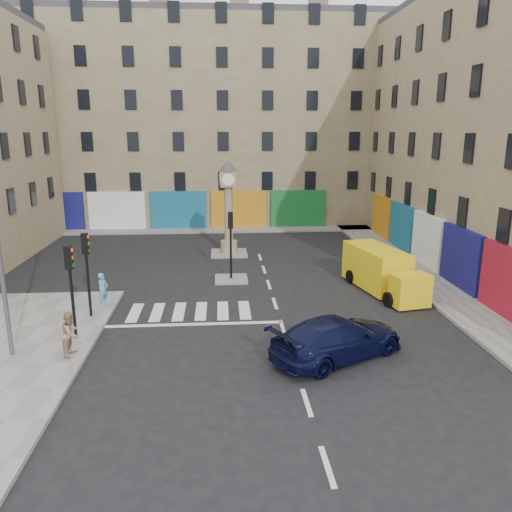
{
  "coord_description": "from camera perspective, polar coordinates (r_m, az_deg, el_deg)",
  "views": [
    {
      "loc": [
        -2.53,
        -18.53,
        8.09
      ],
      "look_at": [
        -0.8,
        5.47,
        2.0
      ],
      "focal_mm": 35.0,
      "sensor_mm": 36.0,
      "label": 1
    }
  ],
  "objects": [
    {
      "name": "yellow_van",
      "position": [
        26.4,
        14.16,
        -1.66
      ],
      "size": [
        2.97,
        6.14,
        2.15
      ],
      "rotation": [
        0.0,
        0.0,
        0.21
      ],
      "color": "yellow",
      "rests_on": "ground"
    },
    {
      "name": "traffic_light_left_far",
      "position": [
        22.57,
        -18.8,
        -0.59
      ],
      "size": [
        0.28,
        0.22,
        3.7
      ],
      "color": "black",
      "rests_on": "sidewalk_left"
    },
    {
      "name": "pedestrian_blue",
      "position": [
        24.09,
        -17.08,
        -3.7
      ],
      "size": [
        0.59,
        0.68,
        1.58
      ],
      "primitive_type": "imported",
      "rotation": [
        0.0,
        0.0,
        1.13
      ],
      "color": "#5699C5",
      "rests_on": "sidewalk_left"
    },
    {
      "name": "ground",
      "position": [
        20.37,
        3.4,
        -9.22
      ],
      "size": [
        120.0,
        120.0,
        0.0
      ],
      "primitive_type": "plane",
      "color": "black",
      "rests_on": "ground"
    },
    {
      "name": "building_far",
      "position": [
        46.55,
        -6.13,
        14.63
      ],
      "size": [
        32.0,
        10.0,
        17.0
      ],
      "primitive_type": "cube",
      "color": "gray",
      "rests_on": "ground"
    },
    {
      "name": "sidewalk_far",
      "position": [
        41.53,
        -6.08,
        3.0
      ],
      "size": [
        32.0,
        2.4,
        0.15
      ],
      "primitive_type": "cube",
      "color": "gray",
      "rests_on": "ground"
    },
    {
      "name": "sidewalk_right",
      "position": [
        31.69,
        16.79,
        -1.06
      ],
      "size": [
        2.6,
        30.0,
        0.15
      ],
      "primitive_type": "cube",
      "color": "gray",
      "rests_on": "ground"
    },
    {
      "name": "traffic_light_island",
      "position": [
        27.1,
        -2.92,
        2.48
      ],
      "size": [
        0.28,
        0.22,
        3.7
      ],
      "color": "black",
      "rests_on": "island_near"
    },
    {
      "name": "pedestrian_tan",
      "position": [
        19.37,
        -20.42,
        -8.3
      ],
      "size": [
        0.74,
        0.88,
        1.64
      ],
      "primitive_type": "imported",
      "rotation": [
        0.0,
        0.0,
        1.41
      ],
      "color": "#9A7C5F",
      "rests_on": "sidewalk_left"
    },
    {
      "name": "island_near",
      "position": [
        27.72,
        -2.85,
        -2.65
      ],
      "size": [
        1.8,
        1.8,
        0.12
      ],
      "primitive_type": "cube",
      "color": "gray",
      "rests_on": "ground"
    },
    {
      "name": "island_far",
      "position": [
        33.51,
        -3.1,
        0.32
      ],
      "size": [
        2.4,
        2.4,
        0.12
      ],
      "primitive_type": "cube",
      "color": "gray",
      "rests_on": "ground"
    },
    {
      "name": "clock_pillar",
      "position": [
        32.84,
        -3.18,
        6.24
      ],
      "size": [
        1.2,
        1.2,
        6.1
      ],
      "color": "tan",
      "rests_on": "island_far"
    },
    {
      "name": "traffic_light_left_near",
      "position": [
        20.34,
        -20.44,
        -2.31
      ],
      "size": [
        0.28,
        0.22,
        3.7
      ],
      "color": "black",
      "rests_on": "sidewalk_left"
    },
    {
      "name": "navy_sedan",
      "position": [
        18.57,
        9.3,
        -9.21
      ],
      "size": [
        5.68,
        4.49,
        1.54
      ],
      "primitive_type": "imported",
      "rotation": [
        0.0,
        0.0,
        2.09
      ],
      "color": "black",
      "rests_on": "ground"
    }
  ]
}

